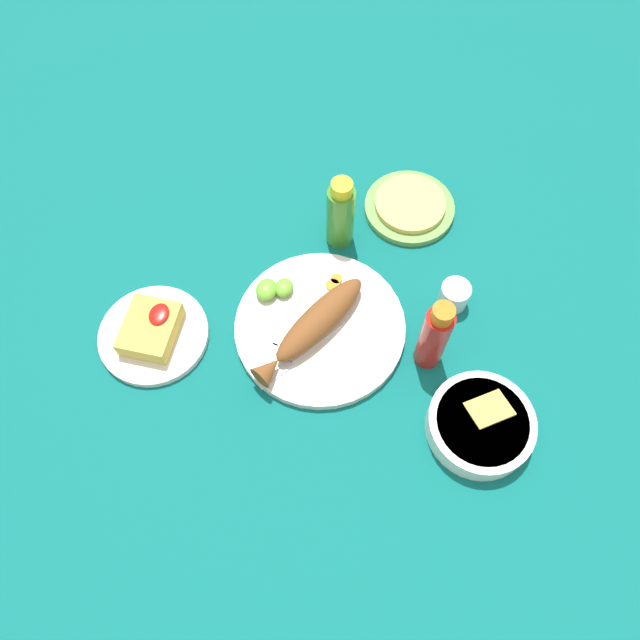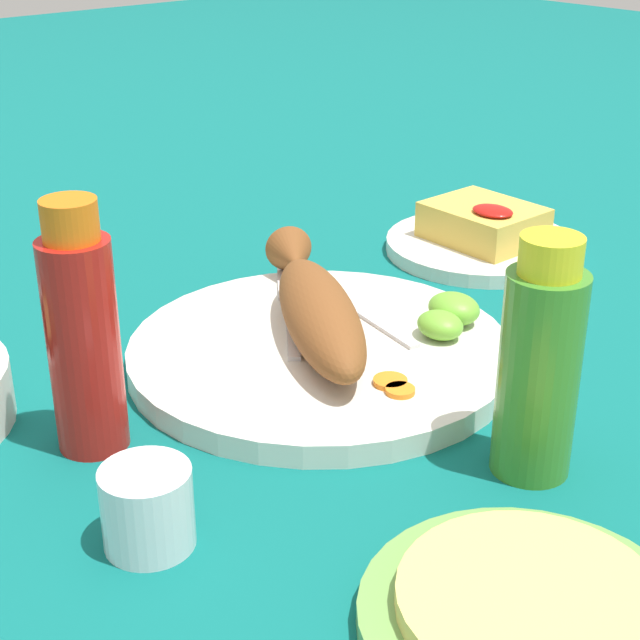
% 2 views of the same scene
% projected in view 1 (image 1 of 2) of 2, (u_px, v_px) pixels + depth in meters
% --- Properties ---
extents(ground_plane, '(4.00, 4.00, 0.00)m').
position_uv_depth(ground_plane, '(320.00, 330.00, 1.12)').
color(ground_plane, '#0C605B').
extents(main_plate, '(0.30, 0.30, 0.02)m').
position_uv_depth(main_plate, '(320.00, 327.00, 1.11)').
color(main_plate, silver).
rests_on(main_plate, ground_plane).
extents(fried_fish, '(0.25, 0.17, 0.05)m').
position_uv_depth(fried_fish, '(313.00, 325.00, 1.08)').
color(fried_fish, brown).
rests_on(fried_fish, main_plate).
extents(fork_near, '(0.15, 0.12, 0.00)m').
position_uv_depth(fork_near, '(295.00, 358.00, 1.07)').
color(fork_near, silver).
rests_on(fork_near, main_plate).
extents(fork_far, '(0.18, 0.04, 0.00)m').
position_uv_depth(fork_far, '(277.00, 339.00, 1.09)').
color(fork_far, silver).
rests_on(fork_far, main_plate).
extents(carrot_slice_near, '(0.02, 0.02, 0.00)m').
position_uv_depth(carrot_slice_near, '(336.00, 279.00, 1.14)').
color(carrot_slice_near, orange).
rests_on(carrot_slice_near, main_plate).
extents(carrot_slice_mid, '(0.03, 0.03, 0.00)m').
position_uv_depth(carrot_slice_mid, '(333.00, 285.00, 1.14)').
color(carrot_slice_mid, orange).
rests_on(carrot_slice_mid, main_plate).
extents(lime_wedge_main, '(0.04, 0.03, 0.02)m').
position_uv_depth(lime_wedge_main, '(284.00, 288.00, 1.13)').
color(lime_wedge_main, '#6BB233').
rests_on(lime_wedge_main, main_plate).
extents(lime_wedge_side, '(0.05, 0.04, 0.02)m').
position_uv_depth(lime_wedge_side, '(267.00, 290.00, 1.12)').
color(lime_wedge_side, '#6BB233').
rests_on(lime_wedge_side, main_plate).
extents(hot_sauce_bottle_red, '(0.05, 0.05, 0.17)m').
position_uv_depth(hot_sauce_bottle_red, '(434.00, 336.00, 1.02)').
color(hot_sauce_bottle_red, '#B21914').
rests_on(hot_sauce_bottle_red, ground_plane).
extents(hot_sauce_bottle_green, '(0.05, 0.05, 0.16)m').
position_uv_depth(hot_sauce_bottle_green, '(340.00, 214.00, 1.14)').
color(hot_sauce_bottle_green, '#3D8428').
rests_on(hot_sauce_bottle_green, ground_plane).
extents(salt_cup, '(0.05, 0.05, 0.05)m').
position_uv_depth(salt_cup, '(454.00, 296.00, 1.13)').
color(salt_cup, silver).
rests_on(salt_cup, ground_plane).
extents(side_plate_fries, '(0.19, 0.19, 0.01)m').
position_uv_depth(side_plate_fries, '(154.00, 335.00, 1.11)').
color(side_plate_fries, silver).
rests_on(side_plate_fries, ground_plane).
extents(fries_pile, '(0.11, 0.09, 0.04)m').
position_uv_depth(fries_pile, '(151.00, 328.00, 1.08)').
color(fries_pile, gold).
rests_on(fries_pile, side_plate_fries).
extents(guacamole_bowl, '(0.17, 0.17, 0.06)m').
position_uv_depth(guacamole_bowl, '(480.00, 424.00, 1.01)').
color(guacamole_bowl, white).
rests_on(guacamole_bowl, ground_plane).
extents(tortilla_plate, '(0.18, 0.18, 0.01)m').
position_uv_depth(tortilla_plate, '(409.00, 208.00, 1.23)').
color(tortilla_plate, '#6B9E4C').
rests_on(tortilla_plate, ground_plane).
extents(tortilla_stack, '(0.14, 0.14, 0.01)m').
position_uv_depth(tortilla_stack, '(410.00, 204.00, 1.22)').
color(tortilla_stack, '#E0C666').
rests_on(tortilla_stack, tortilla_plate).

